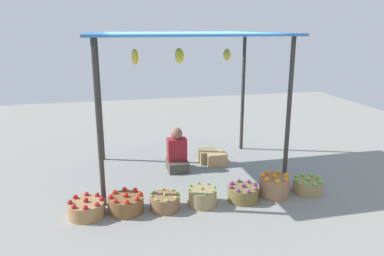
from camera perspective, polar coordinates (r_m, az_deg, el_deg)
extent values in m
plane|color=gray|center=(6.71, -1.04, -6.68)|extent=(14.00, 14.00, 0.00)
cylinder|color=#38332D|center=(5.27, -14.11, 0.28)|extent=(0.07, 0.07, 2.38)
cylinder|color=#38332D|center=(5.94, 14.60, 1.93)|extent=(0.07, 0.07, 2.38)
cylinder|color=#38332D|center=(7.19, -14.03, 4.25)|extent=(0.07, 0.07, 2.38)
cylinder|color=#38332D|center=(7.70, 7.82, 5.28)|extent=(0.07, 0.07, 2.38)
cube|color=#3170B3|center=(6.22, -1.15, 14.26)|extent=(3.16, 2.27, 0.04)
ellipsoid|color=yellow|center=(6.26, -8.76, 10.74)|extent=(0.11, 0.11, 0.26)
ellipsoid|color=yellow|center=(6.45, -1.97, 11.04)|extent=(0.16, 0.16, 0.26)
ellipsoid|color=yellow|center=(6.72, 5.38, 11.16)|extent=(0.13, 0.13, 0.20)
cube|color=#454138|center=(6.75, -2.25, -5.73)|extent=(0.36, 0.44, 0.18)
cube|color=maroon|center=(6.70, -2.36, -3.26)|extent=(0.34, 0.22, 0.40)
sphere|color=#8F5C48|center=(6.61, -2.38, -0.85)|extent=(0.21, 0.21, 0.21)
cylinder|color=#9E7448|center=(5.40, -15.89, -11.86)|extent=(0.50, 0.50, 0.21)
sphere|color=#B01821|center=(5.34, -15.99, -10.60)|extent=(0.07, 0.07, 0.07)
sphere|color=red|center=(5.33, -13.72, -10.55)|extent=(0.07, 0.07, 0.07)
sphere|color=#AC1F2C|center=(5.47, -14.37, -9.92)|extent=(0.07, 0.07, 0.07)
sphere|color=red|center=(5.53, -15.91, -9.73)|extent=(0.07, 0.07, 0.07)
sphere|color=red|center=(5.49, -17.49, -10.08)|extent=(0.07, 0.07, 0.07)
sphere|color=#B12026|center=(5.36, -18.25, -10.77)|extent=(0.07, 0.07, 0.07)
sphere|color=#AB1A24|center=(5.22, -17.69, -11.44)|extent=(0.07, 0.07, 0.07)
sphere|color=#B01A20|center=(5.15, -16.07, -11.67)|extent=(0.07, 0.07, 0.07)
sphere|color=#AA252C|center=(5.20, -14.40, -11.28)|extent=(0.07, 0.07, 0.07)
cylinder|color=brown|center=(5.39, -10.10, -11.44)|extent=(0.49, 0.49, 0.23)
sphere|color=red|center=(5.32, -10.17, -10.09)|extent=(0.07, 0.07, 0.07)
sphere|color=red|center=(5.34, -7.93, -10.00)|extent=(0.07, 0.07, 0.07)
sphere|color=red|center=(5.47, -8.72, -9.40)|extent=(0.07, 0.07, 0.07)
sphere|color=red|center=(5.51, -10.30, -9.25)|extent=(0.07, 0.07, 0.07)
sphere|color=red|center=(5.46, -11.80, -9.61)|extent=(0.07, 0.07, 0.07)
sphere|color=red|center=(5.32, -12.41, -10.30)|extent=(0.07, 0.07, 0.07)
sphere|color=red|center=(5.19, -11.69, -10.94)|extent=(0.07, 0.07, 0.07)
sphere|color=red|center=(5.14, -10.02, -11.13)|extent=(0.07, 0.07, 0.07)
sphere|color=red|center=(5.20, -8.44, -10.72)|extent=(0.07, 0.07, 0.07)
cylinder|color=brown|center=(5.39, -4.19, -11.29)|extent=(0.43, 0.43, 0.21)
sphere|color=#90CC3B|center=(5.34, -4.22, -10.11)|extent=(0.04, 0.04, 0.04)
sphere|color=#8ECC2E|center=(5.37, -2.20, -9.98)|extent=(0.04, 0.04, 0.04)
sphere|color=#8DCA40|center=(5.48, -3.05, -9.45)|extent=(0.04, 0.04, 0.04)
sphere|color=#8ACF33|center=(5.51, -4.54, -9.33)|extent=(0.04, 0.04, 0.04)
sphere|color=#91C232|center=(5.44, -5.85, -9.68)|extent=(0.04, 0.04, 0.04)
sphere|color=#92C435|center=(5.31, -6.25, -10.33)|extent=(0.04, 0.04, 0.04)
sphere|color=#93C332|center=(5.20, -5.45, -10.90)|extent=(0.04, 0.04, 0.04)
sphere|color=#95CC41|center=(5.17, -3.87, -11.04)|extent=(0.04, 0.04, 0.04)
sphere|color=#94CC3D|center=(5.24, -2.52, -10.64)|extent=(0.04, 0.04, 0.04)
cylinder|color=#968253|center=(5.49, 1.54, -10.54)|extent=(0.43, 0.43, 0.24)
sphere|color=#3E8A34|center=(5.43, 1.55, -9.26)|extent=(0.04, 0.04, 0.04)
sphere|color=#41832F|center=(5.48, 3.51, -9.09)|extent=(0.04, 0.04, 0.04)
sphere|color=#348830|center=(5.59, 2.55, -8.59)|extent=(0.04, 0.04, 0.04)
sphere|color=#3C8A2B|center=(5.60, 1.04, -8.50)|extent=(0.04, 0.04, 0.04)
sphere|color=#38902D|center=(5.52, -0.19, -8.86)|extent=(0.04, 0.04, 0.04)
sphere|color=#398D31|center=(5.39, -0.45, -9.49)|extent=(0.04, 0.04, 0.04)
sphere|color=#309025|center=(5.28, 0.49, -10.03)|extent=(0.04, 0.04, 0.04)
sphere|color=#419133|center=(5.27, 2.09, -10.14)|extent=(0.04, 0.04, 0.04)
sphere|color=#408F25|center=(5.35, 3.35, -9.73)|extent=(0.04, 0.04, 0.04)
cylinder|color=brown|center=(5.68, 7.82, -9.95)|extent=(0.46, 0.46, 0.21)
sphere|color=#763077|center=(5.62, 7.87, -8.73)|extent=(0.06, 0.06, 0.06)
sphere|color=#85336C|center=(5.69, 9.67, -8.57)|extent=(0.06, 0.06, 0.06)
sphere|color=#883276|center=(5.79, 8.64, -8.12)|extent=(0.06, 0.06, 0.06)
sphere|color=#7C3C67|center=(5.79, 7.19, -8.05)|extent=(0.06, 0.06, 0.06)
sphere|color=#872F72|center=(5.70, 6.10, -8.41)|extent=(0.06, 0.06, 0.06)
sphere|color=#853066|center=(5.56, 6.02, -9.01)|extent=(0.06, 0.06, 0.06)
sphere|color=#763A70|center=(5.47, 7.04, -9.50)|extent=(0.06, 0.06, 0.06)
sphere|color=#833E68|center=(5.46, 8.59, -9.57)|extent=(0.06, 0.06, 0.06)
sphere|color=#844269|center=(5.56, 9.68, -9.17)|extent=(0.06, 0.06, 0.06)
cylinder|color=#986F4B|center=(5.88, 12.45, -8.79)|extent=(0.45, 0.45, 0.30)
sphere|color=orange|center=(5.81, 12.56, -7.18)|extent=(0.08, 0.08, 0.08)
sphere|color=orange|center=(5.89, 14.16, -7.05)|extent=(0.08, 0.08, 0.08)
sphere|color=orange|center=(5.98, 12.95, -6.63)|extent=(0.08, 0.08, 0.08)
sphere|color=orange|center=(5.95, 11.46, -6.67)|extent=(0.08, 0.08, 0.08)
sphere|color=orange|center=(5.81, 10.75, -7.15)|extent=(0.08, 0.08, 0.08)
sphere|color=orange|center=(5.68, 11.39, -7.73)|extent=(0.08, 0.08, 0.08)
sphere|color=orange|center=(5.65, 12.96, -7.95)|extent=(0.08, 0.08, 0.08)
sphere|color=orange|center=(5.75, 14.19, -7.64)|extent=(0.08, 0.08, 0.08)
cylinder|color=#9F8551|center=(6.16, 17.29, -8.51)|extent=(0.45, 0.45, 0.20)
sphere|color=#6FB54A|center=(6.11, 17.39, -7.42)|extent=(0.07, 0.07, 0.07)
sphere|color=#69AC45|center=(6.20, 18.84, -7.26)|extent=(0.07, 0.07, 0.07)
sphere|color=#6CA951|center=(6.27, 17.81, -6.90)|extent=(0.07, 0.07, 0.07)
sphere|color=#70B64D|center=(6.25, 16.54, -6.87)|extent=(0.07, 0.07, 0.07)
sphere|color=#64BB47|center=(6.15, 15.74, -7.19)|extent=(0.07, 0.07, 0.07)
sphere|color=#65AC41|center=(6.02, 15.88, -7.69)|extent=(0.07, 0.07, 0.07)
sphere|color=#61BC42|center=(5.95, 16.93, -8.08)|extent=(0.07, 0.07, 0.07)
sphere|color=#66B54D|center=(5.97, 18.26, -8.11)|extent=(0.07, 0.07, 0.07)
sphere|color=#71B94B|center=(6.07, 19.05, -7.76)|extent=(0.07, 0.07, 0.07)
cube|color=tan|center=(7.00, 3.75, -4.74)|extent=(0.35, 0.29, 0.23)
cube|color=olive|center=(7.14, 2.40, -4.30)|extent=(0.34, 0.35, 0.24)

